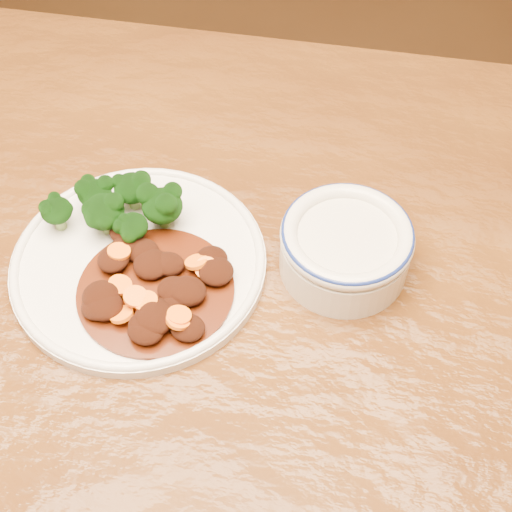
# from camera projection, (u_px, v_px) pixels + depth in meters

# --- Properties ---
(dining_table) EXTENTS (1.58, 1.04, 0.75)m
(dining_table) POSITION_uv_depth(u_px,v_px,m) (150.00, 350.00, 0.75)
(dining_table) COLOR #58300F
(dining_table) RESTS_ON ground
(dinner_plate) EXTENTS (0.25, 0.25, 0.02)m
(dinner_plate) POSITION_uv_depth(u_px,v_px,m) (139.00, 261.00, 0.71)
(dinner_plate) COLOR silver
(dinner_plate) RESTS_ON dining_table
(broccoli_florets) EXTENTS (0.14, 0.08, 0.05)m
(broccoli_florets) POSITION_uv_depth(u_px,v_px,m) (119.00, 206.00, 0.72)
(broccoli_florets) COLOR #7B9C50
(broccoli_florets) RESTS_ON dinner_plate
(mince_stew) EXTENTS (0.15, 0.15, 0.03)m
(mince_stew) POSITION_uv_depth(u_px,v_px,m) (154.00, 288.00, 0.67)
(mince_stew) COLOR #441307
(mince_stew) RESTS_ON dinner_plate
(dip_bowl) EXTENTS (0.13, 0.13, 0.06)m
(dip_bowl) POSITION_uv_depth(u_px,v_px,m) (345.00, 246.00, 0.69)
(dip_bowl) COLOR beige
(dip_bowl) RESTS_ON dining_table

